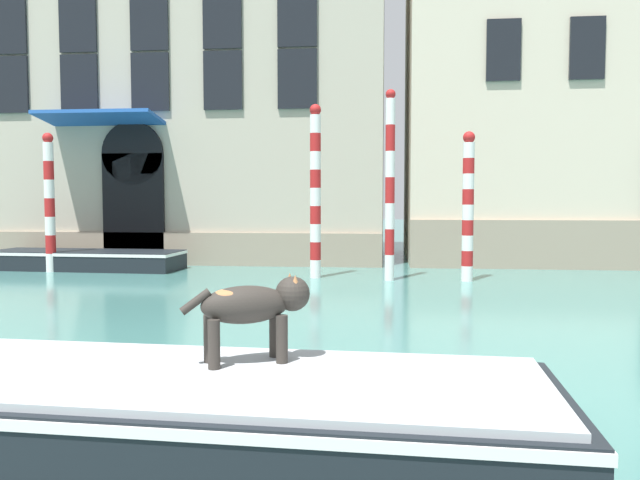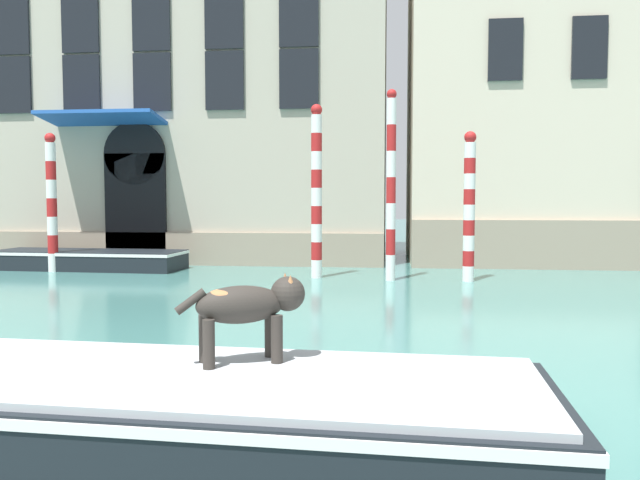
# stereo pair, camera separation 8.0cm
# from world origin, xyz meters

# --- Properties ---
(palazzo_left) EXTENTS (13.58, 7.40, 13.03)m
(palazzo_left) POSITION_xyz_m (-0.73, 19.10, 6.50)
(palazzo_left) COLOR #B2A893
(palazzo_left) RESTS_ON ground_plane
(boat_foreground) EXTENTS (7.49, 2.35, 0.54)m
(boat_foreground) POSITION_xyz_m (3.83, 3.10, 0.29)
(boat_foreground) COLOR black
(boat_foreground) RESTS_ON ground_plane
(dog_on_deck) EXTENTS (1.06, 0.65, 0.76)m
(dog_on_deck) POSITION_xyz_m (5.00, 3.47, 1.03)
(dog_on_deck) COLOR #332D28
(dog_on_deck) RESTS_ON boat_foreground
(boat_moored_near_palazzo) EXTENTS (5.39, 1.85, 0.52)m
(boat_moored_near_palazzo) POSITION_xyz_m (-2.16, 14.76, 0.28)
(boat_moored_near_palazzo) COLOR black
(boat_moored_near_palazzo) RESTS_ON ground_plane
(mooring_pole_0) EXTENTS (0.28, 0.28, 3.72)m
(mooring_pole_0) POSITION_xyz_m (-2.80, 14.08, 1.88)
(mooring_pole_0) COLOR white
(mooring_pole_0) RESTS_ON ground_plane
(mooring_pole_1) EXTENTS (0.28, 0.28, 4.28)m
(mooring_pole_1) POSITION_xyz_m (4.42, 13.55, 2.16)
(mooring_pole_1) COLOR white
(mooring_pole_1) RESTS_ON ground_plane
(mooring_pole_3) EXTENTS (0.28, 0.28, 3.55)m
(mooring_pole_3) POSITION_xyz_m (8.08, 13.27, 1.79)
(mooring_pole_3) COLOR white
(mooring_pole_3) RESTS_ON ground_plane
(mooring_pole_4) EXTENTS (0.24, 0.24, 4.55)m
(mooring_pole_4) POSITION_xyz_m (6.24, 13.22, 2.29)
(mooring_pole_4) COLOR white
(mooring_pole_4) RESTS_ON ground_plane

